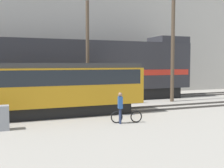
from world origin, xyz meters
TOP-DOWN VIEW (x-y plane):
  - ground_plane at (0.00, 0.00)m, footprint 120.00×120.00m
  - track_near at (0.00, -1.59)m, footprint 60.00×1.51m
  - track_far at (0.00, 4.44)m, footprint 60.00×1.51m
  - building_backdrop at (0.00, 12.07)m, footprint 40.03×6.00m
  - freight_locomotive at (-2.27, 4.44)m, footprint 21.22×3.04m
  - streetcar at (-6.09, -1.59)m, footprint 12.61×2.54m
  - bicycle at (-2.00, -5.02)m, footprint 1.71×0.57m
  - person at (-2.40, -5.08)m, footprint 0.30×0.40m
  - utility_pole_left at (-2.24, 1.43)m, footprint 0.25×0.25m
  - utility_pole_center at (5.24, 1.43)m, footprint 0.31×0.31m
  - signal_box at (-8.34, -4.31)m, footprint 0.70×0.60m

SIDE VIEW (x-z plane):
  - ground_plane at x=0.00m, z-range 0.00..0.00m
  - track_near at x=0.00m, z-range 0.00..0.14m
  - track_far at x=0.00m, z-range 0.00..0.14m
  - bicycle at x=-2.00m, z-range -0.03..0.69m
  - signal_box at x=-8.34m, z-range 0.00..1.20m
  - person at x=-2.40m, z-range 0.18..1.87m
  - streetcar at x=-6.09m, z-range 0.23..3.49m
  - freight_locomotive at x=-2.27m, z-range -0.19..5.55m
  - utility_pole_left at x=-2.24m, z-range 0.00..7.87m
  - utility_pole_center at x=5.24m, z-range 0.00..9.42m
  - building_backdrop at x=0.00m, z-range 0.00..14.07m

